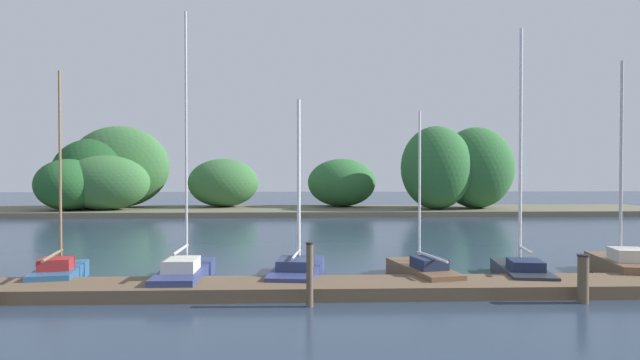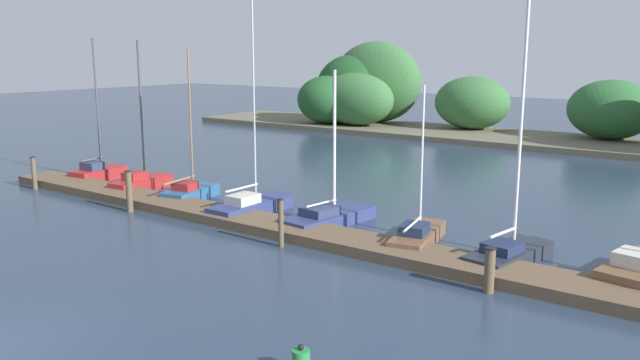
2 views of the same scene
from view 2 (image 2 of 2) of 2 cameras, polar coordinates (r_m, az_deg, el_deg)
The scene contains 13 objects.
dock_pier at distance 21.99m, azimuth -2.26°, elevation -4.49°, with size 32.03×1.80×0.35m.
far_shore at distance 47.08m, azimuth 15.35°, elevation 6.80°, with size 57.45×8.26×6.92m.
sailboat_0 at distance 33.05m, azimuth -18.99°, elevation 0.73°, with size 1.45×2.97×6.77m.
sailboat_1 at distance 30.02m, azimuth -15.46°, elevation -0.07°, with size 1.33×3.37×6.64m.
sailboat_2 at distance 27.70m, azimuth -11.35°, elevation -0.97°, with size 1.63×3.30×6.31m.
sailboat_3 at distance 24.92m, azimuth -5.98°, elevation -2.18°, with size 1.22×4.05×8.04m.
sailboat_4 at distance 23.33m, azimuth 0.95°, elevation -3.15°, with size 1.81×4.27×5.54m.
sailboat_5 at distance 21.19m, azimuth 8.72°, elevation -4.83°, with size 1.73×3.69×5.15m.
sailboat_6 at distance 20.04m, azimuth 16.57°, elevation -5.96°, with size 1.74×3.69×7.70m.
mooring_piling_0 at distance 31.83m, azimuth -24.06°, elevation 0.58°, with size 0.24×0.24×1.50m.
mooring_piling_1 at distance 26.06m, azimuth -16.59°, elevation -0.96°, with size 0.27×0.27×1.63m.
mooring_piling_2 at distance 20.59m, azimuth -3.49°, elevation -3.80°, with size 0.19×0.19×1.59m.
mooring_piling_3 at distance 17.36m, azimuth 14.82°, elevation -7.73°, with size 0.31×0.31×1.23m.
Camera 2 is at (13.16, -5.88, 6.21)m, focal length 36.04 mm.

